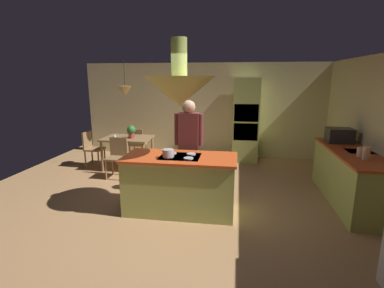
% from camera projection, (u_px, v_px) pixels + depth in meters
% --- Properties ---
extents(ground, '(8.16, 8.16, 0.00)m').
position_uv_depth(ground, '(183.00, 205.00, 5.05)').
color(ground, '#AD7F51').
extents(wall_back, '(6.80, 0.10, 2.55)m').
position_uv_depth(wall_back, '(205.00, 110.00, 8.09)').
color(wall_back, beige).
rests_on(wall_back, ground).
extents(kitchen_island, '(1.81, 0.86, 0.95)m').
position_uv_depth(kitchen_island, '(180.00, 184.00, 4.75)').
color(kitchen_island, '#A8B259').
rests_on(kitchen_island, ground).
extents(counter_run_right, '(0.73, 2.29, 0.93)m').
position_uv_depth(counter_run_right, '(349.00, 176.00, 5.09)').
color(counter_run_right, '#A8B259').
rests_on(counter_run_right, ground).
extents(oven_tower, '(0.66, 0.62, 2.15)m').
position_uv_depth(oven_tower, '(246.00, 120.00, 7.58)').
color(oven_tower, '#A8B259').
rests_on(oven_tower, ground).
extents(dining_table, '(1.13, 0.83, 0.76)m').
position_uv_depth(dining_table, '(128.00, 142.00, 6.99)').
color(dining_table, olive).
rests_on(dining_table, ground).
extents(person_at_island, '(0.53, 0.24, 1.77)m').
position_uv_depth(person_at_island, '(189.00, 141.00, 5.30)').
color(person_at_island, tan).
rests_on(person_at_island, ground).
extents(range_hood, '(1.10, 1.10, 1.00)m').
position_uv_depth(range_hood, '(179.00, 89.00, 4.42)').
color(range_hood, '#A8B259').
extents(pendant_light_over_table, '(0.32, 0.32, 0.82)m').
position_uv_depth(pendant_light_over_table, '(125.00, 91.00, 6.72)').
color(pendant_light_over_table, '#E0B266').
extents(chair_facing_island, '(0.40, 0.40, 0.87)m').
position_uv_depth(chair_facing_island, '(117.00, 155.00, 6.41)').
color(chair_facing_island, olive).
rests_on(chair_facing_island, ground).
extents(chair_by_back_wall, '(0.40, 0.40, 0.87)m').
position_uv_depth(chair_by_back_wall, '(137.00, 142.00, 7.64)').
color(chair_by_back_wall, olive).
rests_on(chair_by_back_wall, ground).
extents(chair_at_corner, '(0.40, 0.40, 0.87)m').
position_uv_depth(chair_at_corner, '(91.00, 146.00, 7.17)').
color(chair_at_corner, olive).
rests_on(chair_at_corner, ground).
extents(potted_plant_on_table, '(0.20, 0.20, 0.30)m').
position_uv_depth(potted_plant_on_table, '(131.00, 131.00, 6.85)').
color(potted_plant_on_table, '#99382D').
rests_on(potted_plant_on_table, dining_table).
extents(cup_on_table, '(0.07, 0.07, 0.09)m').
position_uv_depth(cup_on_table, '(115.00, 137.00, 6.79)').
color(cup_on_table, white).
rests_on(cup_on_table, dining_table).
extents(canister_flour, '(0.11, 0.11, 0.21)m').
position_uv_depth(canister_flour, '(366.00, 153.00, 4.43)').
color(canister_flour, '#E0B78C').
rests_on(canister_flour, counter_run_right).
extents(canister_sugar, '(0.13, 0.13, 0.15)m').
position_uv_depth(canister_sugar, '(361.00, 152.00, 4.61)').
color(canister_sugar, '#E0B78C').
rests_on(canister_sugar, counter_run_right).
extents(microwave_on_counter, '(0.46, 0.36, 0.28)m').
position_uv_depth(microwave_on_counter, '(340.00, 135.00, 5.61)').
color(microwave_on_counter, '#232326').
rests_on(microwave_on_counter, counter_run_right).
extents(cooking_pot_on_cooktop, '(0.18, 0.18, 0.12)m').
position_uv_depth(cooking_pot_on_cooktop, '(168.00, 153.00, 4.53)').
color(cooking_pot_on_cooktop, '#B2B2B7').
rests_on(cooking_pot_on_cooktop, kitchen_island).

